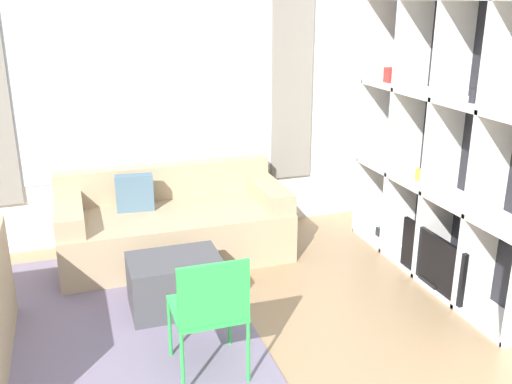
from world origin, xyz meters
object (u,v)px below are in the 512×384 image
object	(u,v)px
ottoman	(175,283)
folding_chair	(210,306)
shelving_unit	(447,150)
couch_main	(173,225)

from	to	relation	value
ottoman	folding_chair	size ratio (longest dim) A/B	0.81
shelving_unit	couch_main	world-z (taller)	shelving_unit
couch_main	folding_chair	distance (m)	1.95
ottoman	folding_chair	bearing A→B (deg)	-86.77
couch_main	folding_chair	world-z (taller)	folding_chair
shelving_unit	folding_chair	bearing A→B (deg)	-160.43
shelving_unit	couch_main	xyz separation A→B (m)	(-2.11, 1.14, -0.83)
couch_main	folding_chair	size ratio (longest dim) A/B	2.40
ottoman	folding_chair	distance (m)	0.98
folding_chair	shelving_unit	bearing A→B (deg)	-160.43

